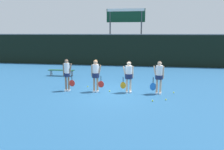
{
  "coord_description": "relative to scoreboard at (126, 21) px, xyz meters",
  "views": [
    {
      "loc": [
        1.8,
        -11.0,
        3.1
      ],
      "look_at": [
        0.06,
        0.01,
        0.93
      ],
      "focal_mm": 35.0,
      "sensor_mm": 36.0,
      "label": 1
    }
  ],
  "objects": [
    {
      "name": "ground_plane",
      "position": [
        0.35,
        -11.41,
        -4.28
      ],
      "size": [
        140.0,
        140.0,
        0.0
      ],
      "primitive_type": "plane",
      "color": "#235684"
    },
    {
      "name": "bench_courtside",
      "position": [
        -3.92,
        -7.59,
        -3.89
      ],
      "size": [
        1.92,
        0.4,
        0.45
      ],
      "rotation": [
        0.0,
        0.0,
        0.02
      ],
      "color": "#19472D",
      "rests_on": "ground_plane"
    },
    {
      "name": "tennis_ball_1",
      "position": [
        2.49,
        -12.65,
        -4.24
      ],
      "size": [
        0.07,
        0.07,
        0.07
      ],
      "primitive_type": "sphere",
      "color": "#CCE033",
      "rests_on": "ground_plane"
    },
    {
      "name": "player_3",
      "position": [
        2.81,
        -11.33,
        -3.26
      ],
      "size": [
        0.68,
        0.39,
        1.71
      ],
      "rotation": [
        0.0,
        0.0,
        -0.13
      ],
      "color": "tan",
      "rests_on": "ground_plane"
    },
    {
      "name": "player_1",
      "position": [
        -0.45,
        -11.44,
        -3.25
      ],
      "size": [
        0.68,
        0.38,
        1.72
      ],
      "rotation": [
        0.0,
        0.0,
        -0.01
      ],
      "color": "tan",
      "rests_on": "ground_plane"
    },
    {
      "name": "tennis_ball_2",
      "position": [
        3.61,
        -11.07,
        -4.25
      ],
      "size": [
        0.07,
        0.07,
        0.07
      ],
      "primitive_type": "sphere",
      "color": "#CCE033",
      "rests_on": "ground_plane"
    },
    {
      "name": "tennis_ball_3",
      "position": [
        0.26,
        -11.29,
        -4.24
      ],
      "size": [
        0.07,
        0.07,
        0.07
      ],
      "primitive_type": "sphere",
      "color": "#CCE033",
      "rests_on": "ground_plane"
    },
    {
      "name": "tennis_ball_5",
      "position": [
        -1.16,
        -10.5,
        -4.25
      ],
      "size": [
        0.06,
        0.06,
        0.06
      ],
      "primitive_type": "sphere",
      "color": "#CCE033",
      "rests_on": "ground_plane"
    },
    {
      "name": "player_2",
      "position": [
        1.27,
        -11.32,
        -3.28
      ],
      "size": [
        0.67,
        0.4,
        1.67
      ],
      "rotation": [
        0.0,
        0.0,
        0.15
      ],
      "color": "beige",
      "rests_on": "ground_plane"
    },
    {
      "name": "tennis_ball_0",
      "position": [
        3.11,
        -12.37,
        -4.25
      ],
      "size": [
        0.06,
        0.06,
        0.06
      ],
      "primitive_type": "sphere",
      "color": "#CCE033",
      "rests_on": "ground_plane"
    },
    {
      "name": "tennis_ball_4",
      "position": [
        -0.42,
        -10.3,
        -4.25
      ],
      "size": [
        0.06,
        0.06,
        0.06
      ],
      "primitive_type": "sphere",
      "color": "#CCE033",
      "rests_on": "ground_plane"
    },
    {
      "name": "player_0",
      "position": [
        -2.0,
        -11.5,
        -3.27
      ],
      "size": [
        0.63,
        0.33,
        1.74
      ],
      "rotation": [
        0.0,
        0.0,
        0.08
      ],
      "color": "#8C664C",
      "rests_on": "ground_plane"
    },
    {
      "name": "fence_windscreen",
      "position": [
        0.35,
        -1.88,
        -2.78
      ],
      "size": [
        60.0,
        0.08,
        2.98
      ],
      "color": "black",
      "rests_on": "ground_plane"
    },
    {
      "name": "scoreboard",
      "position": [
        0.0,
        0.0,
        0.0
      ],
      "size": [
        3.85,
        0.15,
        5.44
      ],
      "color": "#515156",
      "rests_on": "ground_plane"
    }
  ]
}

